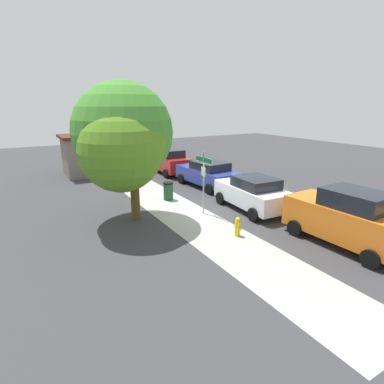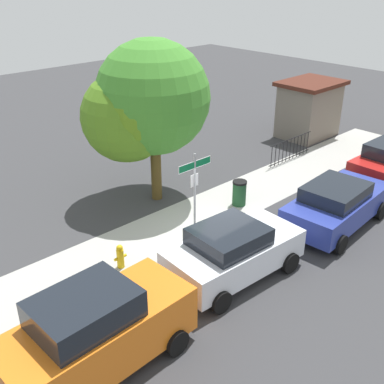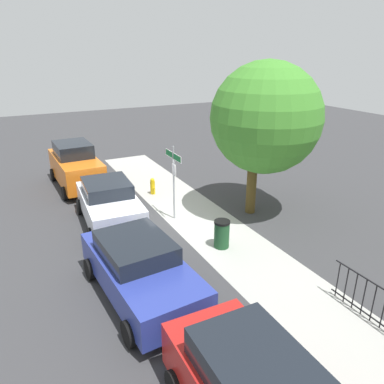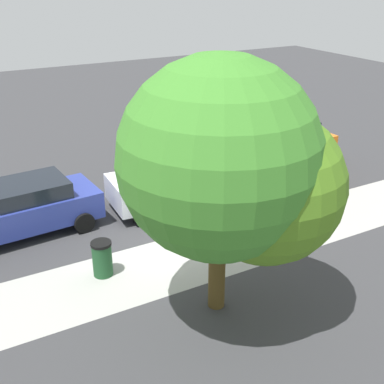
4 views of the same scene
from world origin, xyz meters
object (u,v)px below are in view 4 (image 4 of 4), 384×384
Objects in this scene: car_white at (172,182)px; fire_hydrant at (270,211)px; shade_tree at (236,167)px; trash_bin at (102,258)px; car_orange at (280,150)px; street_sign at (187,178)px; car_blue at (24,207)px.

car_white is 5.41× the size of fire_hydrant.
shade_tree is 6.17× the size of trash_bin.
shade_tree is 5.88m from fire_hydrant.
car_orange reaches higher than fire_hydrant.
car_orange is 8.97m from trash_bin.
street_sign is 3.34m from fire_hydrant.
shade_tree is at bearing 42.71° from car_orange.
shade_tree reaches higher than car_white.
street_sign reaches higher than fire_hydrant.
street_sign is 0.64× the size of car_blue.
shade_tree reaches higher than trash_bin.
shade_tree reaches higher than fire_hydrant.
car_white is (4.80, 0.34, -0.20)m from car_orange.
shade_tree is 7.76× the size of fire_hydrant.
trash_bin is (2.80, 0.50, -1.54)m from street_sign.
car_orange is 4.82m from car_white.
street_sign is at bearing -3.92° from fire_hydrant.
street_sign is 0.71× the size of car_white.
car_white is at bearing -107.21° from street_sign.
trash_bin is (-1.25, 3.36, -0.35)m from car_blue.
shade_tree reaches higher than car_orange.
street_sign is at bearing -169.92° from trash_bin.
street_sign reaches higher than car_blue.
car_white reaches higher than fire_hydrant.
shade_tree is at bearing 78.53° from street_sign.
car_white is 4.30× the size of trash_bin.
shade_tree is (0.70, 3.47, 1.66)m from street_sign.
trash_bin is (5.70, 0.30, 0.11)m from fire_hydrant.
trash_bin is at bearing -54.75° from shade_tree.
car_white is (-0.74, -2.40, -1.18)m from street_sign.
car_white reaches higher than car_blue.
street_sign is 2.78m from car_white.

